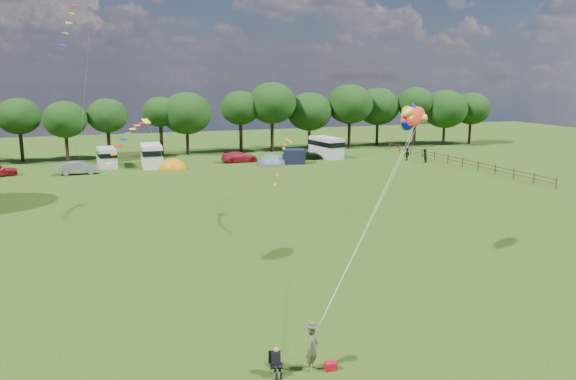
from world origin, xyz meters
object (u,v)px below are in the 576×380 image
object	(u,v)px
car_d	(305,155)
walker_a	(424,156)
camp_chair	(276,358)
fish_kite	(411,118)
car_b	(79,168)
campervan_d	(326,147)
campervan_c	(152,155)
campervan_b	(107,157)
tent_orange	(173,169)
tent_greyblue	(271,165)
car_c	(239,157)
kite_flyer	(313,348)
walker_b	(407,154)

from	to	relation	value
car_d	walker_a	xyz separation A→B (m)	(13.37, -8.44, 0.31)
camp_chair	fish_kite	xyz separation A→B (m)	(11.29, 9.43, 8.07)
car_b	campervan_d	world-z (taller)	campervan_d
camp_chair	walker_a	bearing A→B (deg)	66.72
campervan_c	camp_chair	xyz separation A→B (m)	(-1.23, -52.70, -0.81)
walker_a	campervan_b	bearing A→B (deg)	-48.31
fish_kite	camp_chair	bearing A→B (deg)	-176.50
tent_orange	fish_kite	xyz separation A→B (m)	(7.89, -40.19, 8.73)
car_d	tent_greyblue	world-z (taller)	tent_greyblue
car_c	tent_orange	xyz separation A→B (m)	(-9.10, -3.00, -0.67)
tent_orange	camp_chair	size ratio (longest dim) A/B	3.21
car_c	campervan_d	distance (m)	12.51
car_d	campervan_c	xyz separation A→B (m)	(-20.43, 0.38, 0.88)
tent_greyblue	camp_chair	world-z (taller)	tent_greyblue
campervan_c	walker_a	distance (m)	34.94
car_b	fish_kite	bearing A→B (deg)	-154.39
car_b	kite_flyer	distance (m)	50.58
camp_chair	tent_orange	bearing A→B (deg)	101.40
car_b	walker_b	distance (m)	41.48
campervan_d	kite_flyer	xyz separation A→B (m)	(-23.53, -52.92, -0.62)
camp_chair	walker_b	size ratio (longest dim) A/B	0.65
walker_a	campervan_c	bearing A→B (deg)	-47.90
car_b	car_c	xyz separation A→B (m)	(19.82, 2.90, -0.06)
kite_flyer	tent_orange	bearing A→B (deg)	41.86
campervan_b	tent_orange	distance (m)	8.94
car_c	walker_b	xyz separation A→B (m)	(21.54, -6.02, 0.18)
campervan_b	campervan_d	xyz separation A→B (m)	(29.05, -1.55, 0.25)
campervan_b	campervan_d	world-z (taller)	campervan_d
walker_a	car_c	bearing A→B (deg)	-54.47
car_b	walker_a	xyz separation A→B (m)	(42.36, -5.84, 0.17)
car_b	campervan_b	xyz separation A→B (m)	(3.26, 4.66, 0.52)
campervan_b	kite_flyer	world-z (taller)	campervan_b
car_d	campervan_c	bearing A→B (deg)	108.58
car_c	campervan_c	distance (m)	11.30
tent_orange	walker_b	world-z (taller)	walker_b
car_b	walker_a	distance (m)	42.76
campervan_b	car_b	bearing A→B (deg)	140.86
walker_a	fish_kite	bearing A→B (deg)	22.14
tent_orange	walker_a	bearing A→B (deg)	-10.29
tent_orange	fish_kite	world-z (taller)	fish_kite
car_b	tent_orange	world-z (taller)	car_b
campervan_d	fish_kite	bearing A→B (deg)	154.65
camp_chair	car_c	bearing A→B (deg)	91.96
campervan_d	walker_b	distance (m)	11.01
campervan_c	kite_flyer	world-z (taller)	campervan_c
car_d	kite_flyer	world-z (taller)	kite_flyer
tent_greyblue	camp_chair	bearing A→B (deg)	-107.81
car_d	tent_greyblue	size ratio (longest dim) A/B	1.12
campervan_c	fish_kite	size ratio (longest dim) A/B	1.86
fish_kite	walker_a	size ratio (longest dim) A/B	1.68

